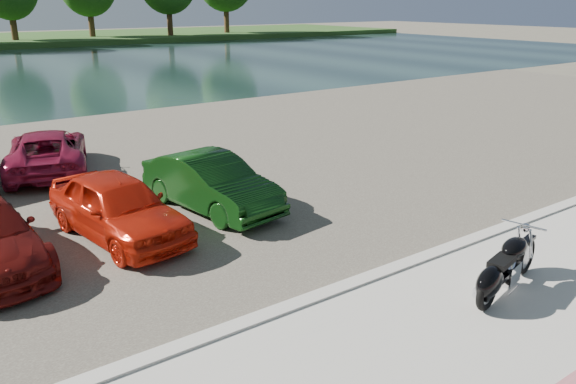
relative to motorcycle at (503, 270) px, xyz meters
The scene contains 9 objects.
ground 1.06m from the motorcycle, 160.48° to the right, with size 200.00×200.00×0.00m, color #595447.
promenade 1.63m from the motorcycle, 123.11° to the right, with size 60.00×6.00×0.10m, color #B9B5AE.
kerb 1.96m from the motorcycle, 116.53° to the left, with size 60.00×0.30×0.14m, color #B9B5AE.
parking_lot 10.75m from the motorcycle, 94.53° to the left, with size 60.00×18.00×0.04m, color #474139.
river 39.71m from the motorcycle, 91.22° to the left, with size 120.00×40.00×0.00m, color #192D2C.
motorcycle is the anchor object (origin of this frame).
car_4 7.45m from the motorcycle, 124.46° to the left, with size 1.57×3.91×1.33m, color red.
car_5 6.78m from the motorcycle, 105.97° to the left, with size 1.37×3.93×1.29m, color black.
car_10 12.64m from the motorcycle, 109.60° to the left, with size 2.05×4.45×1.24m, color maroon.
Camera 1 is at (-6.78, -4.37, 4.70)m, focal length 35.00 mm.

